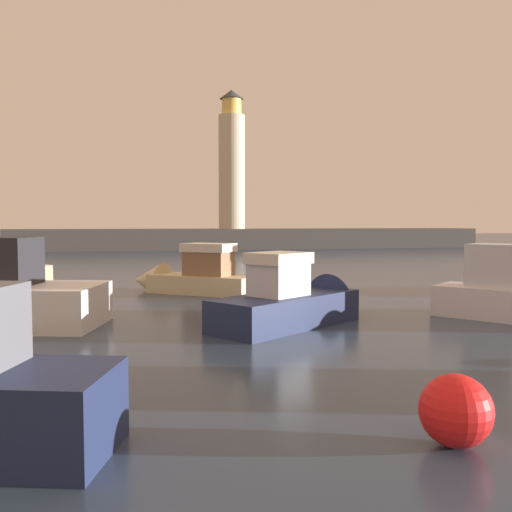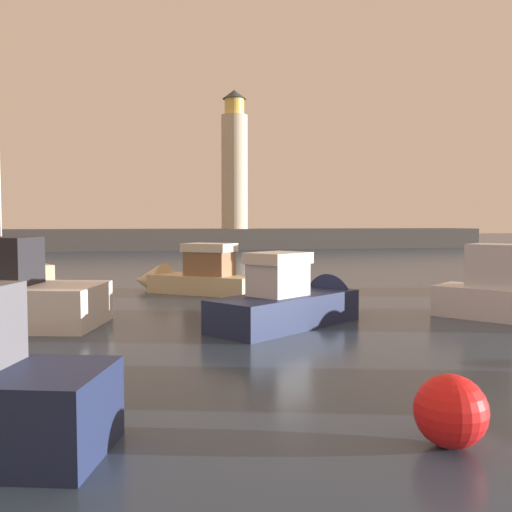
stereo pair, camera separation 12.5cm
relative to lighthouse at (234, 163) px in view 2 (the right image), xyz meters
The scene contains 6 objects.
ground_plane 33.79m from the lighthouse, 101.12° to the right, with size 220.00×220.00×0.00m, color #2D3D51.
breakwater 10.76m from the lighthouse, behind, with size 72.52×6.59×2.32m, color #423F3D.
lighthouse is the anchor object (origin of this frame).
motorboat_5 42.60m from the lighthouse, 103.25° to the right, with size 5.67×4.87×2.56m.
motorboat_6 50.01m from the lighthouse, 97.95° to the right, with size 6.19×5.09×2.56m.
mooring_buoy 59.51m from the lighthouse, 97.59° to the right, with size 0.99×0.99×0.99m, color red.
Camera 2 is at (-5.73, -1.57, 3.04)m, focal length 39.48 mm.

